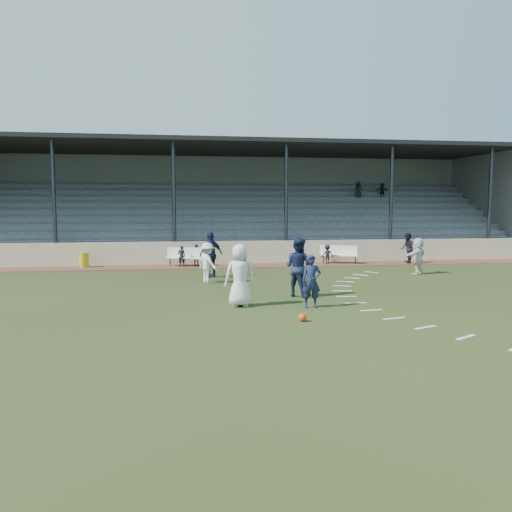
{
  "coord_description": "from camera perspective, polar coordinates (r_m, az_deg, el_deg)",
  "views": [
    {
      "loc": [
        -2.59,
        -14.97,
        3.07
      ],
      "look_at": [
        0.0,
        2.5,
        1.3
      ],
      "focal_mm": 35.0,
      "sensor_mm": 36.0,
      "label": 1
    }
  ],
  "objects": [
    {
      "name": "player_white_lead",
      "position": [
        15.26,
        -1.85,
        -2.2
      ],
      "size": [
        0.99,
        0.68,
        1.93
      ],
      "primitive_type": "imported",
      "rotation": [
        0.0,
        0.0,
        3.21
      ],
      "color": "silver",
      "rests_on": "ground"
    },
    {
      "name": "ground",
      "position": [
        15.5,
        1.36,
        -5.7
      ],
      "size": [
        90.0,
        90.0,
        0.0
      ],
      "primitive_type": "plane",
      "color": "#293515",
      "rests_on": "ground"
    },
    {
      "name": "penalty_arc",
      "position": [
        16.69,
        15.5,
        -5.07
      ],
      "size": [
        3.89,
        14.63,
        0.01
      ],
      "color": "silver",
      "rests_on": "ground"
    },
    {
      "name": "grandstand",
      "position": [
        31.35,
        -3.69,
        4.12
      ],
      "size": [
        34.6,
        9.0,
        6.61
      ],
      "color": "slate",
      "rests_on": "ground"
    },
    {
      "name": "sub_left_far",
      "position": [
        25.65,
        -6.8,
        0.09
      ],
      "size": [
        0.7,
        0.45,
        1.1
      ],
      "primitive_type": "imported",
      "rotation": [
        0.0,
        0.0,
        2.84
      ],
      "color": "black",
      "rests_on": "cinder_track"
    },
    {
      "name": "official",
      "position": [
        27.92,
        16.92,
        0.89
      ],
      "size": [
        0.78,
        0.91,
        1.64
      ],
      "primitive_type": "imported",
      "rotation": [
        0.0,
        0.0,
        4.5
      ],
      "color": "black",
      "rests_on": "cinder_track"
    },
    {
      "name": "sub_left_near",
      "position": [
        25.46,
        -8.5,
        -0.03
      ],
      "size": [
        0.4,
        0.27,
        1.06
      ],
      "primitive_type": "imported",
      "rotation": [
        0.0,
        0.0,
        3.19
      ],
      "color": "black",
      "rests_on": "cinder_track"
    },
    {
      "name": "player_navy_wing",
      "position": [
        21.63,
        -5.17,
        0.17
      ],
      "size": [
        1.24,
        1.01,
        1.97
      ],
      "primitive_type": "imported",
      "rotation": [
        0.0,
        0.0,
        3.68
      ],
      "color": "#161E3E",
      "rests_on": "ground"
    },
    {
      "name": "bench_right",
      "position": [
        27.12,
        9.44,
        0.38
      ],
      "size": [
        1.99,
        1.26,
        0.95
      ],
      "rotation": [
        0.0,
        0.0,
        -0.43
      ],
      "color": "white",
      "rests_on": "cinder_track"
    },
    {
      "name": "player_white_back",
      "position": [
        23.76,
        18.03,
        0.0
      ],
      "size": [
        1.51,
        1.3,
        1.64
      ],
      "primitive_type": "imported",
      "rotation": [
        0.0,
        0.0,
        3.79
      ],
      "color": "silver",
      "rests_on": "ground"
    },
    {
      "name": "player_navy_mid",
      "position": [
        17.01,
        4.84,
        -1.28
      ],
      "size": [
        1.23,
        1.22,
        2.0
      ],
      "primitive_type": "imported",
      "rotation": [
        0.0,
        0.0,
        2.36
      ],
      "color": "#161E3E",
      "rests_on": "ground"
    },
    {
      "name": "bench_left",
      "position": [
        25.66,
        -8.05,
        0.1
      ],
      "size": [
        2.01,
        1.17,
        0.95
      ],
      "rotation": [
        0.0,
        0.0,
        -0.38
      ],
      "color": "white",
      "rests_on": "cinder_track"
    },
    {
      "name": "cinder_track",
      "position": [
        25.78,
        -2.61,
        -1.1
      ],
      "size": [
        34.0,
        2.0,
        0.02
      ],
      "primitive_type": "cube",
      "color": "brown",
      "rests_on": "ground"
    },
    {
      "name": "retaining_wall",
      "position": [
        26.76,
        -2.84,
        0.42
      ],
      "size": [
        34.0,
        0.18,
        1.2
      ],
      "primitive_type": "cube",
      "color": "beige",
      "rests_on": "ground"
    },
    {
      "name": "player_navy_lead",
      "position": [
        15.17,
        6.34,
        -2.9
      ],
      "size": [
        0.62,
        0.43,
        1.61
      ],
      "primitive_type": "imported",
      "rotation": [
        0.0,
        0.0,
        -0.09
      ],
      "color": "#161E3E",
      "rests_on": "ground"
    },
    {
      "name": "trash_bin",
      "position": [
        26.47,
        -19.06,
        -0.41
      ],
      "size": [
        0.46,
        0.46,
        0.73
      ],
      "primitive_type": "cylinder",
      "color": "gold",
      "rests_on": "cinder_track"
    },
    {
      "name": "player_white_wing",
      "position": [
        20.04,
        -5.56,
        -0.79
      ],
      "size": [
        1.09,
        1.2,
        1.62
      ],
      "primitive_type": "imported",
      "rotation": [
        0.0,
        0.0,
        2.17
      ],
      "color": "silver",
      "rests_on": "ground"
    },
    {
      "name": "sub_right",
      "position": [
        26.65,
        8.15,
        0.2
      ],
      "size": [
        0.67,
        0.4,
        1.03
      ],
      "primitive_type": "imported",
      "rotation": [
        0.0,
        0.0,
        3.17
      ],
      "color": "black",
      "rests_on": "cinder_track"
    },
    {
      "name": "football",
      "position": [
        13.46,
        5.34,
        -7.0
      ],
      "size": [
        0.22,
        0.22,
        0.22
      ],
      "primitive_type": "sphere",
      "color": "#D2450C",
      "rests_on": "ground"
    }
  ]
}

